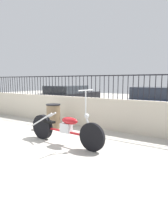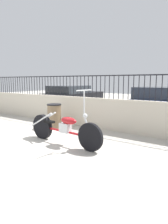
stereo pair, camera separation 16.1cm
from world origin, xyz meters
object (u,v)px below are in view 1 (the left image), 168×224
motorcycle_red (61,128)px  trash_bin (53,116)px  car_blue (154,102)px  car_black (68,97)px

motorcycle_red → trash_bin: size_ratio=2.88×
trash_bin → car_blue: (2.34, 3.87, 0.27)m
car_black → car_blue: 4.82m
motorcycle_red → car_black: 6.38m
trash_bin → car_blue: size_ratio=0.18×
motorcycle_red → car_black: bearing=130.0°
trash_bin → car_blue: bearing=58.9°
motorcycle_red → trash_bin: (-1.32, 1.16, 0.01)m
trash_bin → car_black: car_black is taller
motorcycle_red → car_blue: motorcycle_red is taller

